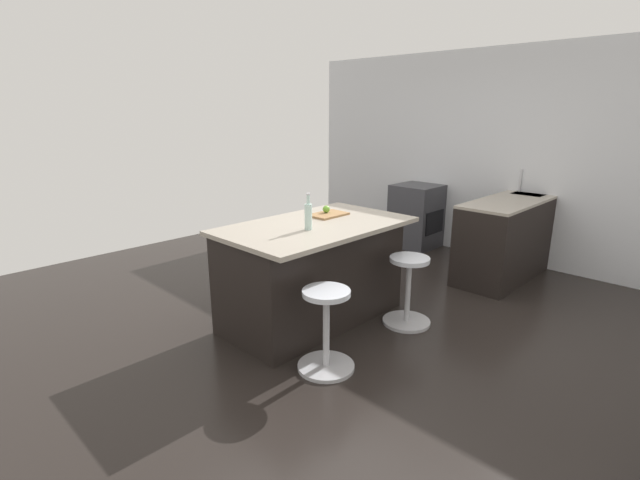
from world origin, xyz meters
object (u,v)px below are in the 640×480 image
object	(u,v)px
stool_middle	(326,332)
apple_green	(326,209)
kitchen_island	(312,272)
water_bottle	(308,215)
cutting_board	(328,215)
stool_by_window	(408,293)
oven_range	(416,216)

from	to	relation	value
stool_middle	apple_green	world-z (taller)	apple_green
kitchen_island	water_bottle	bearing A→B (deg)	37.52
cutting_board	apple_green	xyz separation A→B (m)	(-0.01, -0.04, 0.05)
stool_by_window	oven_range	bearing A→B (deg)	-148.49
oven_range	water_bottle	size ratio (longest dim) A/B	2.86
apple_green	water_bottle	xyz separation A→B (m)	(0.52, 0.29, 0.07)
apple_green	water_bottle	size ratio (longest dim) A/B	0.22
cutting_board	apple_green	bearing A→B (deg)	-103.46
oven_range	apple_green	xyz separation A→B (m)	(2.43, 0.52, 0.55)
stool_middle	cutting_board	bearing A→B (deg)	-137.29
oven_range	stool_middle	xyz separation A→B (m)	(3.29, 1.35, -0.14)
oven_range	apple_green	world-z (taller)	apple_green
kitchen_island	stool_middle	bearing A→B (deg)	51.93
oven_range	water_bottle	distance (m)	3.11
stool_middle	apple_green	distance (m)	1.39
stool_middle	cutting_board	size ratio (longest dim) A/B	1.79
kitchen_island	water_bottle	size ratio (longest dim) A/B	5.54
apple_green	kitchen_island	bearing A→B (deg)	23.14
apple_green	water_bottle	bearing A→B (deg)	28.98
cutting_board	water_bottle	size ratio (longest dim) A/B	1.15
kitchen_island	cutting_board	world-z (taller)	cutting_board
oven_range	cutting_board	xyz separation A→B (m)	(2.44, 0.56, 0.50)
kitchen_island	stool_middle	xyz separation A→B (m)	(0.54, 0.69, -0.17)
oven_range	stool_by_window	distance (m)	2.60
stool_middle	water_bottle	world-z (taller)	water_bottle
stool_by_window	water_bottle	size ratio (longest dim) A/B	2.06
stool_by_window	water_bottle	xyz separation A→B (m)	(0.73, -0.55, 0.76)
kitchen_island	cutting_board	size ratio (longest dim) A/B	4.81
kitchen_island	apple_green	distance (m)	0.63
oven_range	water_bottle	xyz separation A→B (m)	(2.94, 0.81, 0.61)
kitchen_island	oven_range	bearing A→B (deg)	-166.49
apple_green	oven_range	bearing A→B (deg)	-167.85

